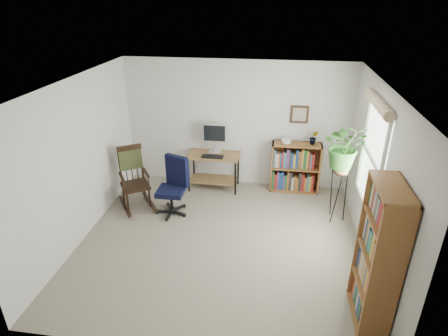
% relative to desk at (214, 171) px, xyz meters
% --- Properties ---
extents(floor, '(4.20, 4.00, 0.00)m').
position_rel_desk_xyz_m(floor, '(0.39, -1.70, -0.35)').
color(floor, gray).
rests_on(floor, ground).
extents(ceiling, '(4.20, 4.00, 0.00)m').
position_rel_desk_xyz_m(ceiling, '(0.39, -1.70, 2.05)').
color(ceiling, silver).
rests_on(ceiling, ground).
extents(wall_back, '(4.20, 0.00, 2.40)m').
position_rel_desk_xyz_m(wall_back, '(0.39, 0.30, 0.85)').
color(wall_back, silver).
rests_on(wall_back, ground).
extents(wall_front, '(4.20, 0.00, 2.40)m').
position_rel_desk_xyz_m(wall_front, '(0.39, -3.70, 0.85)').
color(wall_front, silver).
rests_on(wall_front, ground).
extents(wall_left, '(0.00, 4.00, 2.40)m').
position_rel_desk_xyz_m(wall_left, '(-1.71, -1.70, 0.85)').
color(wall_left, silver).
rests_on(wall_left, ground).
extents(wall_right, '(0.00, 4.00, 2.40)m').
position_rel_desk_xyz_m(wall_right, '(2.49, -1.70, 0.85)').
color(wall_right, silver).
rests_on(wall_right, ground).
extents(window, '(0.12, 1.20, 1.50)m').
position_rel_desk_xyz_m(window, '(2.45, -1.40, 1.05)').
color(window, silver).
rests_on(window, wall_right).
extents(desk, '(0.96, 0.53, 0.69)m').
position_rel_desk_xyz_m(desk, '(0.00, 0.00, 0.00)').
color(desk, olive).
rests_on(desk, floor).
extents(monitor, '(0.46, 0.16, 0.56)m').
position_rel_desk_xyz_m(monitor, '(0.00, 0.14, 0.63)').
color(monitor, silver).
rests_on(monitor, desk).
extents(keyboard, '(0.40, 0.15, 0.02)m').
position_rel_desk_xyz_m(keyboard, '(0.00, -0.12, 0.36)').
color(keyboard, black).
rests_on(keyboard, desk).
extents(office_chair, '(0.72, 0.72, 1.01)m').
position_rel_desk_xyz_m(office_chair, '(-0.55, -1.03, 0.16)').
color(office_chair, black).
rests_on(office_chair, floor).
extents(rocking_chair, '(0.99, 1.10, 1.10)m').
position_rel_desk_xyz_m(rocking_chair, '(-1.24, -0.87, 0.20)').
color(rocking_chair, black).
rests_on(rocking_chair, floor).
extents(low_bookshelf, '(0.90, 0.30, 0.95)m').
position_rel_desk_xyz_m(low_bookshelf, '(1.53, 0.12, 0.13)').
color(low_bookshelf, brown).
rests_on(low_bookshelf, floor).
extents(tall_bookshelf, '(0.32, 0.75, 1.72)m').
position_rel_desk_xyz_m(tall_bookshelf, '(2.31, -2.89, 0.52)').
color(tall_bookshelf, brown).
rests_on(tall_bookshelf, floor).
extents(plant_stand, '(0.35, 0.35, 1.03)m').
position_rel_desk_xyz_m(plant_stand, '(2.19, -0.81, 0.17)').
color(plant_stand, black).
rests_on(plant_stand, floor).
extents(spider_plant, '(1.69, 1.88, 1.46)m').
position_rel_desk_xyz_m(spider_plant, '(2.19, -0.81, 1.34)').
color(spider_plant, '#2C6523').
rests_on(spider_plant, plant_stand).
extents(potted_plant_small, '(0.13, 0.24, 0.11)m').
position_rel_desk_xyz_m(potted_plant_small, '(1.81, 0.13, 0.66)').
color(potted_plant_small, '#2C6523').
rests_on(potted_plant_small, low_bookshelf).
extents(framed_picture, '(0.32, 0.04, 0.32)m').
position_rel_desk_xyz_m(framed_picture, '(1.53, 0.27, 1.11)').
color(framed_picture, black).
rests_on(framed_picture, wall_back).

